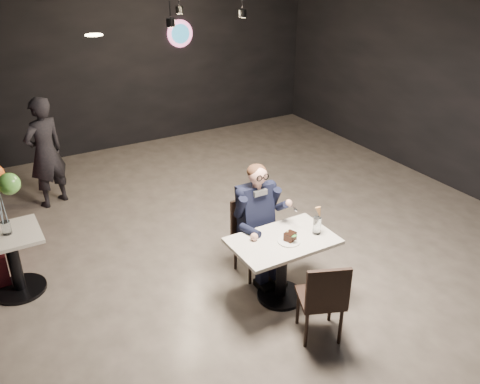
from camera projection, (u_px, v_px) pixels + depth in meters
floor at (272, 249)px, 6.55m from camera, size 9.00×9.00×0.00m
wall_sign at (180, 34)px, 9.48m from camera, size 0.50×0.06×0.50m
main_table at (282, 269)px, 5.50m from camera, size 1.10×0.70×0.75m
chair_far at (255, 239)px, 5.89m from camera, size 0.42×0.46×0.92m
chair_near at (320, 296)px, 4.95m from camera, size 0.56×0.58×0.92m
seated_man at (256, 220)px, 5.78m from camera, size 0.60×0.80×1.44m
dessert_plate at (289, 241)px, 5.29m from camera, size 0.24×0.24×0.01m
cake_slice at (290, 237)px, 5.29m from camera, size 0.14×0.13×0.08m
mint_leaf at (294, 236)px, 5.22m from camera, size 0.06×0.04×0.01m
sundae_glass at (317, 225)px, 5.40m from camera, size 0.09×0.09×0.20m
wafer_cone at (319, 212)px, 5.37m from camera, size 0.07×0.07×0.12m
side_table at (14, 260)px, 5.59m from camera, size 0.65×0.65×0.82m
balloon_vase at (6, 228)px, 5.41m from camera, size 0.10×0.10×0.15m
passerby at (45, 152)px, 7.32m from camera, size 0.71×0.61×1.65m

